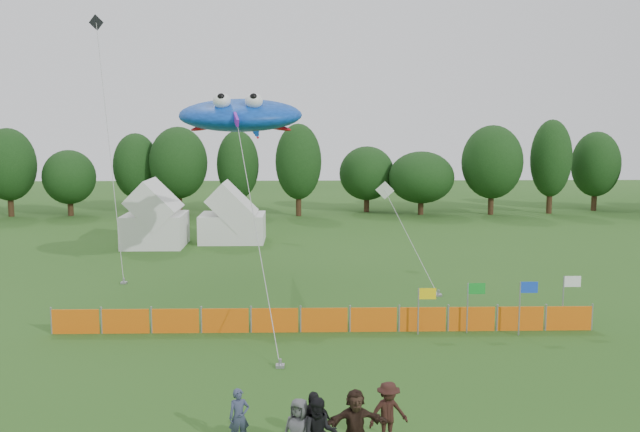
{
  "coord_description": "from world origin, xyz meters",
  "views": [
    {
      "loc": [
        -0.59,
        -18.7,
        8.6
      ],
      "look_at": [
        0.0,
        6.0,
        5.2
      ],
      "focal_mm": 40.0,
      "sensor_mm": 36.0,
      "label": 1
    }
  ],
  "objects_px": {
    "tent_right": "(232,219)",
    "barrier_fence": "(324,320)",
    "tent_left": "(155,219)",
    "spectator_c": "(388,413)",
    "stingray_kite": "(242,116)",
    "spectator_a": "(239,417)",
    "spectator_e": "(299,432)",
    "spectator_f": "(355,423)",
    "spectator_d": "(313,425)"
  },
  "relations": [
    {
      "from": "tent_right",
      "to": "spectator_d",
      "type": "xyz_separation_m",
      "value": [
        5.17,
        -32.32,
        -0.73
      ]
    },
    {
      "from": "barrier_fence",
      "to": "spectator_d",
      "type": "relative_size",
      "value": 12.28
    },
    {
      "from": "spectator_e",
      "to": "stingray_kite",
      "type": "xyz_separation_m",
      "value": [
        -2.94,
        19.37,
        7.86
      ]
    },
    {
      "from": "tent_right",
      "to": "spectator_a",
      "type": "height_order",
      "value": "tent_right"
    },
    {
      "from": "spectator_a",
      "to": "spectator_f",
      "type": "relative_size",
      "value": 0.86
    },
    {
      "from": "tent_right",
      "to": "tent_left",
      "type": "bearing_deg",
      "value": -162.46
    },
    {
      "from": "spectator_d",
      "to": "tent_right",
      "type": "bearing_deg",
      "value": 78.42
    },
    {
      "from": "spectator_a",
      "to": "spectator_e",
      "type": "xyz_separation_m",
      "value": [
        1.6,
        -1.18,
        0.1
      ]
    },
    {
      "from": "spectator_d",
      "to": "stingray_kite",
      "type": "xyz_separation_m",
      "value": [
        -3.28,
        19.04,
        7.83
      ]
    },
    {
      "from": "spectator_a",
      "to": "spectator_f",
      "type": "distance_m",
      "value": 3.12
    },
    {
      "from": "tent_right",
      "to": "spectator_d",
      "type": "distance_m",
      "value": 32.74
    },
    {
      "from": "spectator_f",
      "to": "stingray_kite",
      "type": "relative_size",
      "value": 0.09
    },
    {
      "from": "barrier_fence",
      "to": "spectator_e",
      "type": "distance_m",
      "value": 11.21
    },
    {
      "from": "tent_left",
      "to": "stingray_kite",
      "type": "bearing_deg",
      "value": -59.18
    },
    {
      "from": "barrier_fence",
      "to": "spectator_e",
      "type": "relative_size",
      "value": 12.68
    },
    {
      "from": "barrier_fence",
      "to": "spectator_c",
      "type": "relative_size",
      "value": 12.72
    },
    {
      "from": "barrier_fence",
      "to": "spectator_a",
      "type": "distance_m",
      "value": 10.3
    },
    {
      "from": "spectator_a",
      "to": "spectator_e",
      "type": "distance_m",
      "value": 1.99
    },
    {
      "from": "tent_right",
      "to": "spectator_d",
      "type": "height_order",
      "value": "tent_right"
    },
    {
      "from": "tent_left",
      "to": "barrier_fence",
      "type": "xyz_separation_m",
      "value": [
        10.85,
        -19.88,
        -1.32
      ]
    },
    {
      "from": "spectator_d",
      "to": "spectator_f",
      "type": "bearing_deg",
      "value": -13.93
    },
    {
      "from": "spectator_e",
      "to": "stingray_kite",
      "type": "bearing_deg",
      "value": 122.09
    },
    {
      "from": "tent_right",
      "to": "stingray_kite",
      "type": "distance_m",
      "value": 15.17
    },
    {
      "from": "spectator_a",
      "to": "stingray_kite",
      "type": "relative_size",
      "value": 0.08
    },
    {
      "from": "spectator_a",
      "to": "spectator_e",
      "type": "relative_size",
      "value": 0.88
    },
    {
      "from": "barrier_fence",
      "to": "spectator_d",
      "type": "height_order",
      "value": "spectator_d"
    },
    {
      "from": "tent_right",
      "to": "spectator_e",
      "type": "height_order",
      "value": "tent_right"
    },
    {
      "from": "spectator_c",
      "to": "stingray_kite",
      "type": "distance_m",
      "value": 20.59
    },
    {
      "from": "spectator_e",
      "to": "spectator_a",
      "type": "bearing_deg",
      "value": 166.94
    },
    {
      "from": "spectator_a",
      "to": "spectator_e",
      "type": "height_order",
      "value": "spectator_e"
    },
    {
      "from": "tent_left",
      "to": "spectator_d",
      "type": "bearing_deg",
      "value": -71.55
    },
    {
      "from": "spectator_d",
      "to": "spectator_f",
      "type": "distance_m",
      "value": 1.1
    },
    {
      "from": "spectator_a",
      "to": "stingray_kite",
      "type": "bearing_deg",
      "value": 78.64
    },
    {
      "from": "spectator_e",
      "to": "spectator_f",
      "type": "xyz_separation_m",
      "value": [
        1.44,
        0.45,
        0.02
      ]
    },
    {
      "from": "tent_right",
      "to": "spectator_f",
      "type": "relative_size",
      "value": 2.56
    },
    {
      "from": "barrier_fence",
      "to": "spectator_a",
      "type": "relative_size",
      "value": 14.33
    },
    {
      "from": "spectator_e",
      "to": "spectator_f",
      "type": "bearing_deg",
      "value": 41.02
    },
    {
      "from": "stingray_kite",
      "to": "tent_left",
      "type": "bearing_deg",
      "value": 120.82
    },
    {
      "from": "spectator_a",
      "to": "spectator_c",
      "type": "height_order",
      "value": "spectator_c"
    },
    {
      "from": "barrier_fence",
      "to": "stingray_kite",
      "type": "xyz_separation_m",
      "value": [
        -3.89,
        8.21,
        8.23
      ]
    },
    {
      "from": "spectator_c",
      "to": "spectator_a",
      "type": "bearing_deg",
      "value": 159.95
    },
    {
      "from": "tent_left",
      "to": "spectator_e",
      "type": "bearing_deg",
      "value": -72.31
    },
    {
      "from": "barrier_fence",
      "to": "spectator_f",
      "type": "xyz_separation_m",
      "value": [
        0.48,
        -10.71,
        0.39
      ]
    },
    {
      "from": "tent_left",
      "to": "spectator_f",
      "type": "height_order",
      "value": "tent_left"
    },
    {
      "from": "tent_right",
      "to": "spectator_d",
      "type": "bearing_deg",
      "value": -80.91
    },
    {
      "from": "tent_left",
      "to": "spectator_a",
      "type": "height_order",
      "value": "tent_left"
    },
    {
      "from": "tent_right",
      "to": "spectator_c",
      "type": "bearing_deg",
      "value": -77.18
    },
    {
      "from": "tent_left",
      "to": "spectator_c",
      "type": "xyz_separation_m",
      "value": [
        12.25,
        -29.95,
        -0.96
      ]
    },
    {
      "from": "tent_right",
      "to": "barrier_fence",
      "type": "distance_m",
      "value": 22.27
    },
    {
      "from": "spectator_a",
      "to": "spectator_d",
      "type": "relative_size",
      "value": 0.86
    }
  ]
}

